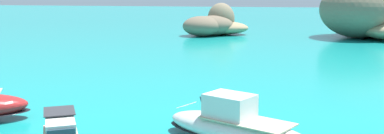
% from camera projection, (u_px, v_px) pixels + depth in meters
% --- Properties ---
extents(islet_large, '(19.46, 21.93, 9.12)m').
position_uv_depth(islet_large, '(372.00, 13.00, 72.83)').
color(islet_large, '#756651').
rests_on(islet_large, ground).
extents(islet_small, '(11.48, 11.16, 5.44)m').
position_uv_depth(islet_small, '(214.00, 25.00, 77.24)').
color(islet_small, '#9E8966').
rests_on(islet_small, ground).
extents(motorboat_white, '(8.62, 6.10, 2.48)m').
position_uv_depth(motorboat_white, '(236.00, 127.00, 22.68)').
color(motorboat_white, white).
rests_on(motorboat_white, ground).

